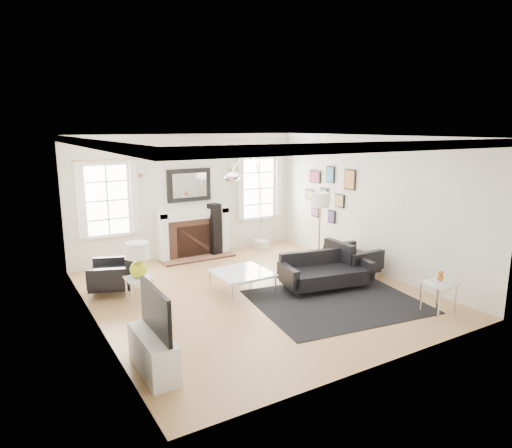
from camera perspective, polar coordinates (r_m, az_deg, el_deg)
floor at (r=8.38m, az=-0.13°, el=-8.63°), size 6.00×6.00×0.00m
back_wall at (r=10.64m, az=-8.40°, el=3.52°), size 5.50×0.04×2.80m
front_wall at (r=5.69m, az=15.49°, el=-4.34°), size 5.50×0.04×2.80m
left_wall at (r=7.03m, az=-19.81°, el=-1.50°), size 0.04×6.00×2.80m
right_wall at (r=9.66m, az=14.06°, el=2.41°), size 0.04×6.00×2.80m
ceiling at (r=7.84m, az=-0.14°, el=10.89°), size 5.50×6.00×0.02m
crown_molding at (r=7.84m, az=-0.14°, el=10.45°), size 5.50×6.00×0.12m
fireplace at (r=10.61m, az=-7.83°, el=-1.20°), size 1.70×0.69×1.11m
mantel_mirror at (r=10.57m, az=-8.35°, el=4.83°), size 1.05×0.07×0.75m
window_left at (r=10.04m, az=-18.10°, el=2.87°), size 1.24×0.15×1.62m
window_right at (r=11.41m, az=0.33°, el=4.52°), size 1.24×0.15×1.62m
gallery_wall at (r=10.57m, az=9.04°, el=4.17°), size 0.04×1.73×1.29m
tv_unit at (r=5.90m, az=-12.65°, el=-14.79°), size 0.35×1.00×1.09m
area_rug at (r=8.11m, az=9.99°, el=-9.51°), size 2.99×2.61×0.01m
sofa at (r=8.66m, az=8.51°, el=-5.99°), size 1.77×1.05×0.54m
armchair_left at (r=8.73m, az=-17.16°, el=-6.06°), size 1.02×1.08×0.59m
armchair_right at (r=9.37m, az=11.73°, el=-4.39°), size 0.84×0.93×0.62m
coffee_table at (r=8.20m, az=-1.79°, el=-6.22°), size 0.95×0.95×0.42m
side_table_left at (r=8.01m, az=-14.41°, el=-7.19°), size 0.43×0.43×0.47m
nesting_table at (r=7.87m, az=21.92°, el=-7.59°), size 0.50×0.42×0.55m
gourd_lamp at (r=7.87m, az=-14.58°, el=-4.09°), size 0.38×0.38×0.61m
orange_vase at (r=7.80m, az=22.05°, el=-6.11°), size 0.11×0.11×0.18m
arc_floor_lamp at (r=10.17m, az=-1.04°, el=3.00°), size 1.77×1.64×2.51m
stick_floor_lamp at (r=8.92m, az=8.03°, el=2.46°), size 0.35×0.35×1.72m
speaker_tower at (r=10.66m, az=-5.21°, el=-0.70°), size 0.29×0.29×1.22m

